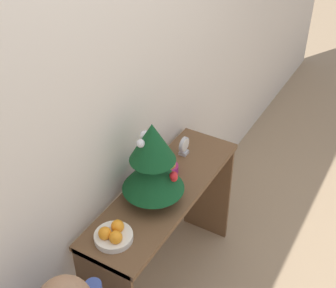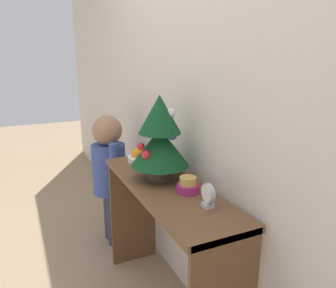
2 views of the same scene
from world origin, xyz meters
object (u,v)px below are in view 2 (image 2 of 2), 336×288
(singing_bowl, at_px, (188,186))
(desk_clock, at_px, (208,196))
(child_figure, at_px, (109,167))
(mini_tree, at_px, (160,137))
(fruit_bowl, at_px, (142,157))

(singing_bowl, relative_size, desk_clock, 1.01)
(child_figure, bearing_deg, mini_tree, 6.38)
(fruit_bowl, relative_size, child_figure, 0.18)
(fruit_bowl, distance_m, child_figure, 0.49)
(fruit_bowl, bearing_deg, singing_bowl, 3.29)
(singing_bowl, height_order, child_figure, child_figure)
(desk_clock, xyz_separation_m, child_figure, (-1.17, -0.13, -0.21))
(fruit_bowl, bearing_deg, desk_clock, 2.53)
(mini_tree, xyz_separation_m, singing_bowl, (0.23, 0.05, -0.20))
(fruit_bowl, xyz_separation_m, singing_bowl, (0.55, 0.03, 0.00))
(child_figure, bearing_deg, singing_bowl, 7.66)
(fruit_bowl, relative_size, singing_bowl, 1.61)
(mini_tree, bearing_deg, singing_bowl, 11.86)
(singing_bowl, xyz_separation_m, desk_clock, (0.18, 0.00, 0.02))
(mini_tree, height_order, desk_clock, mini_tree)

